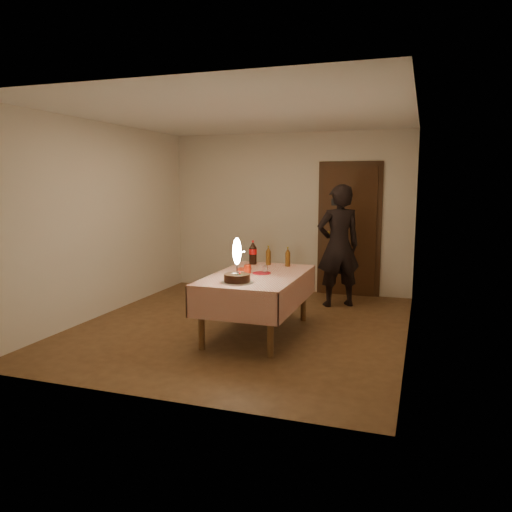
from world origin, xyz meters
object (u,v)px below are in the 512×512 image
at_px(dining_table, 257,282).
at_px(cola_bottle, 253,253).
at_px(clear_cup, 265,270).
at_px(amber_bottle_left, 268,256).
at_px(red_plate, 262,273).
at_px(amber_bottle_right, 288,257).
at_px(red_cup, 248,269).
at_px(photographer, 338,246).
at_px(birthday_cake, 237,272).

distance_m(dining_table, cola_bottle, 0.77).
relative_size(clear_cup, amber_bottle_left, 0.35).
height_order(red_plate, cola_bottle, cola_bottle).
xyz_separation_m(cola_bottle, amber_bottle_right, (0.48, -0.02, -0.03)).
bearing_deg(amber_bottle_right, dining_table, -106.79).
height_order(cola_bottle, amber_bottle_left, cola_bottle).
height_order(clear_cup, cola_bottle, cola_bottle).
bearing_deg(red_plate, clear_cup, 16.55).
bearing_deg(dining_table, red_cup, 165.52).
bearing_deg(red_plate, cola_bottle, 117.90).
xyz_separation_m(dining_table, red_cup, (-0.14, 0.03, 0.15)).
bearing_deg(clear_cup, photographer, 69.16).
bearing_deg(birthday_cake, cola_bottle, 100.95).
xyz_separation_m(birthday_cake, amber_bottle_right, (0.25, 1.18, 0.00)).
bearing_deg(red_cup, photographer, 63.66).
height_order(dining_table, clear_cup, clear_cup).
bearing_deg(amber_bottle_right, red_plate, -105.87).
bearing_deg(birthday_cake, amber_bottle_left, 91.10).
bearing_deg(cola_bottle, dining_table, -66.83).
bearing_deg(amber_bottle_left, amber_bottle_right, -8.20).
height_order(red_plate, amber_bottle_right, amber_bottle_right).
bearing_deg(clear_cup, dining_table, -130.98).
bearing_deg(dining_table, birthday_cake, -95.92).
relative_size(amber_bottle_left, amber_bottle_right, 1.00).
xyz_separation_m(dining_table, clear_cup, (0.07, 0.08, 0.14)).
xyz_separation_m(dining_table, photographer, (0.68, 1.68, 0.26)).
bearing_deg(amber_bottle_right, clear_cup, -102.43).
bearing_deg(birthday_cake, photographer, 71.62).
xyz_separation_m(red_cup, cola_bottle, (-0.15, 0.64, 0.10)).
distance_m(red_plate, cola_bottle, 0.70).
relative_size(birthday_cake, amber_bottle_right, 1.91).
distance_m(birthday_cake, red_plate, 0.61).
height_order(cola_bottle, photographer, photographer).
xyz_separation_m(clear_cup, amber_bottle_right, (0.12, 0.57, 0.07)).
height_order(red_cup, cola_bottle, cola_bottle).
xyz_separation_m(amber_bottle_left, amber_bottle_right, (0.27, -0.04, 0.00)).
relative_size(red_cup, cola_bottle, 0.31).
bearing_deg(birthday_cake, dining_table, 84.08).
relative_size(dining_table, red_cup, 17.20).
bearing_deg(dining_table, amber_bottle_right, 73.21).
xyz_separation_m(red_plate, amber_bottle_left, (-0.11, 0.62, 0.11)).
bearing_deg(red_plate, red_cup, -168.22).
relative_size(clear_cup, photographer, 0.05).
bearing_deg(photographer, cola_bottle, -133.75).
relative_size(red_plate, clear_cup, 2.44).
bearing_deg(amber_bottle_right, birthday_cake, -102.02).
distance_m(birthday_cake, photographer, 2.33).
distance_m(dining_table, red_plate, 0.13).
bearing_deg(clear_cup, red_plate, -163.45).
bearing_deg(cola_bottle, amber_bottle_right, -2.65).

